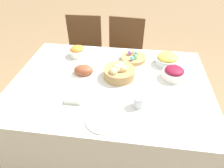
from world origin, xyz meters
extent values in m
plane|color=#937551|center=(0.00, 0.00, 0.00)|extent=(12.00, 12.00, 0.00)
cube|color=silver|center=(0.00, 0.00, 0.39)|extent=(1.55, 1.11, 0.78)
cylinder|color=brown|center=(-0.65, 0.62, 0.23)|extent=(0.03, 0.03, 0.45)
cylinder|color=brown|center=(-0.26, 0.64, 0.23)|extent=(0.03, 0.03, 0.45)
cylinder|color=brown|center=(-0.66, 1.01, 0.23)|extent=(0.03, 0.03, 0.45)
cylinder|color=brown|center=(-0.27, 1.02, 0.23)|extent=(0.03, 0.03, 0.45)
cube|color=brown|center=(-0.46, 0.82, 0.46)|extent=(0.44, 0.44, 0.02)
cube|color=brown|center=(-0.47, 1.02, 0.70)|extent=(0.42, 0.03, 0.45)
cylinder|color=brown|center=(-0.18, 0.65, 0.23)|extent=(0.03, 0.03, 0.45)
cylinder|color=brown|center=(0.21, 0.61, 0.23)|extent=(0.03, 0.03, 0.45)
cylinder|color=brown|center=(-0.14, 1.03, 0.23)|extent=(0.03, 0.03, 0.45)
cylinder|color=brown|center=(0.24, 1.00, 0.23)|extent=(0.03, 0.03, 0.45)
cube|color=brown|center=(0.03, 0.82, 0.46)|extent=(0.45, 0.45, 0.02)
cube|color=brown|center=(0.05, 1.02, 0.70)|extent=(0.42, 0.05, 0.45)
cylinder|color=#AD8451|center=(0.06, 0.07, 0.82)|extent=(0.25, 0.25, 0.08)
ellipsoid|color=#E0C184|center=(0.09, 0.05, 0.87)|extent=(0.08, 0.07, 0.06)
ellipsoid|color=#E0C184|center=(0.06, 0.07, 0.87)|extent=(0.09, 0.09, 0.05)
ellipsoid|color=#E0C184|center=(0.02, 0.01, 0.86)|extent=(0.08, 0.09, 0.06)
ellipsoid|color=#E0C184|center=(0.05, 0.06, 0.87)|extent=(0.10, 0.10, 0.06)
ellipsoid|color=#E0C184|center=(0.07, 0.10, 0.87)|extent=(0.09, 0.09, 0.06)
ellipsoid|color=#E0C184|center=(0.05, 0.05, 0.86)|extent=(0.10, 0.10, 0.05)
ellipsoid|color=#E0C184|center=(0.06, 0.05, 0.87)|extent=(0.08, 0.09, 0.05)
cylinder|color=#AD8451|center=(0.16, 0.35, 0.80)|extent=(0.23, 0.23, 0.03)
ellipsoid|color=#F4D151|center=(0.19, 0.38, 0.83)|extent=(0.04, 0.04, 0.05)
ellipsoid|color=#B27AD1|center=(0.13, 0.38, 0.83)|extent=(0.04, 0.04, 0.05)
ellipsoid|color=#F4D151|center=(0.15, 0.40, 0.83)|extent=(0.03, 0.03, 0.04)
ellipsoid|color=#60B2E0|center=(0.15, 0.28, 0.83)|extent=(0.03, 0.03, 0.04)
ellipsoid|color=#60B2E0|center=(0.19, 0.37, 0.83)|extent=(0.04, 0.04, 0.05)
ellipsoid|color=#7FCC7A|center=(0.18, 0.31, 0.83)|extent=(0.04, 0.04, 0.05)
ellipsoid|color=white|center=(-0.23, 0.07, 0.78)|extent=(0.24, 0.17, 0.01)
ellipsoid|color=brown|center=(-0.23, 0.07, 0.81)|extent=(0.16, 0.12, 0.09)
cylinder|color=silver|center=(0.46, 0.32, 0.81)|extent=(0.20, 0.20, 0.06)
ellipsoid|color=#F4DB4C|center=(0.46, 0.32, 0.85)|extent=(0.17, 0.17, 0.06)
cylinder|color=white|center=(0.49, 0.11, 0.81)|extent=(0.18, 0.18, 0.06)
ellipsoid|color=maroon|center=(0.49, 0.11, 0.85)|extent=(0.15, 0.15, 0.05)
cylinder|color=white|center=(-0.36, 0.35, 0.81)|extent=(0.15, 0.15, 0.07)
ellipsoid|color=orange|center=(-0.36, 0.35, 0.85)|extent=(0.13, 0.13, 0.05)
cylinder|color=white|center=(0.02, -0.40, 0.78)|extent=(0.24, 0.24, 0.01)
cube|color=#B7B7BC|center=(-0.13, -0.40, 0.78)|extent=(0.01, 0.17, 0.00)
cube|color=#B7B7BC|center=(0.16, -0.40, 0.78)|extent=(0.01, 0.17, 0.00)
cube|color=#B7B7BC|center=(0.19, -0.40, 0.78)|extent=(0.01, 0.17, 0.00)
cylinder|color=silver|center=(0.23, -0.25, 0.82)|extent=(0.07, 0.07, 0.08)
cube|color=white|center=(-0.22, -0.26, 0.80)|extent=(0.11, 0.07, 0.03)
camera|label=1|loc=(0.18, -1.23, 1.74)|focal=32.00mm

